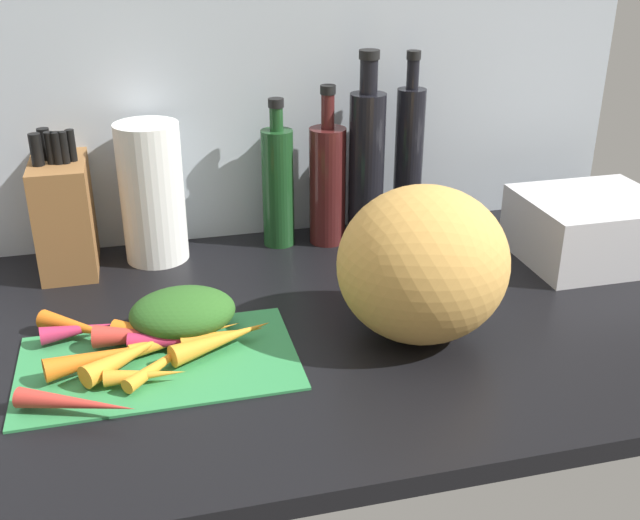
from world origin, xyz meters
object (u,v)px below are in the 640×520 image
(cutting_board, at_px, (159,361))
(carrot_12, at_px, (178,341))
(carrot_11, at_px, (223,335))
(carrot_0, at_px, (129,355))
(carrot_8, at_px, (76,403))
(knife_block, at_px, (65,213))
(bottle_2, at_px, (366,164))
(carrot_7, at_px, (142,336))
(carrot_6, at_px, (158,334))
(carrot_9, at_px, (171,356))
(bottle_3, at_px, (409,159))
(carrot_10, at_px, (145,375))
(carrot_3, at_px, (186,337))
(carrot_4, at_px, (99,357))
(carrot_2, at_px, (78,330))
(winter_squash, at_px, (423,264))
(carrot_5, at_px, (81,328))
(dish_rack, at_px, (590,228))
(paper_towel_roll, at_px, (152,193))
(bottle_1, at_px, (327,183))
(bottle_0, at_px, (278,185))
(carrot_1, at_px, (223,339))

(cutting_board, relative_size, carrot_12, 2.73)
(carrot_11, bearing_deg, carrot_12, -177.21)
(carrot_0, distance_m, carrot_8, 0.12)
(knife_block, distance_m, bottle_2, 0.56)
(carrot_7, bearing_deg, carrot_6, 0.20)
(knife_block, bearing_deg, carrot_6, -67.47)
(cutting_board, xyz_separation_m, carrot_9, (0.02, -0.01, 0.01))
(carrot_9, bearing_deg, bottle_3, 38.65)
(carrot_10, bearing_deg, carrot_3, 54.94)
(carrot_6, height_order, carrot_12, carrot_6)
(carrot_4, bearing_deg, carrot_12, 11.57)
(bottle_2, xyz_separation_m, bottle_3, (0.09, 0.02, -0.00))
(carrot_2, distance_m, carrot_4, 0.10)
(carrot_11, bearing_deg, carrot_3, 168.61)
(carrot_0, bearing_deg, carrot_2, 127.52)
(carrot_3, relative_size, winter_squash, 0.67)
(carrot_5, distance_m, dish_rack, 0.92)
(knife_block, height_order, paper_towel_roll, same)
(knife_block, relative_size, bottle_1, 0.84)
(cutting_board, height_order, knife_block, knife_block)
(carrot_5, xyz_separation_m, bottle_0, (0.36, 0.30, 0.10))
(paper_towel_roll, bearing_deg, winter_squash, -46.10)
(carrot_5, xyz_separation_m, bottle_3, (0.62, 0.29, 0.13))
(carrot_0, bearing_deg, carrot_7, 68.19)
(dish_rack, bearing_deg, carrot_10, -164.01)
(carrot_6, height_order, paper_towel_roll, paper_towel_roll)
(carrot_3, distance_m, carrot_12, 0.02)
(carrot_12, bearing_deg, dish_rack, 11.65)
(carrot_1, distance_m, dish_rack, 0.73)
(carrot_10, bearing_deg, carrot_8, -151.80)
(carrot_4, bearing_deg, bottle_1, 41.38)
(bottle_0, relative_size, bottle_3, 0.79)
(carrot_9, relative_size, winter_squash, 0.69)
(carrot_8, bearing_deg, carrot_11, 31.88)
(carrot_2, relative_size, carrot_12, 0.75)
(knife_block, bearing_deg, winter_squash, -36.19)
(carrot_11, relative_size, bottle_0, 0.44)
(carrot_11, relative_size, paper_towel_roll, 0.49)
(paper_towel_roll, xyz_separation_m, bottle_1, (0.33, -0.00, -0.01))
(carrot_3, distance_m, winter_squash, 0.37)
(carrot_6, distance_m, paper_towel_roll, 0.35)
(carrot_6, bearing_deg, bottle_3, 33.63)
(winter_squash, bearing_deg, bottle_3, 72.92)
(cutting_board, height_order, paper_towel_roll, paper_towel_roll)
(carrot_2, height_order, carrot_12, same)
(carrot_4, bearing_deg, carrot_6, 28.08)
(carrot_7, xyz_separation_m, carrot_10, (0.00, -0.10, -0.01))
(carrot_6, xyz_separation_m, carrot_8, (-0.11, -0.15, -0.00))
(carrot_4, bearing_deg, bottle_0, 49.38)
(bottle_1, bearing_deg, dish_rack, -23.51)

